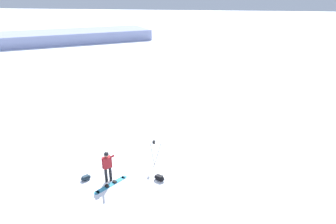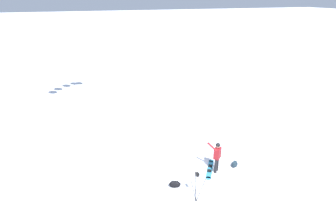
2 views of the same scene
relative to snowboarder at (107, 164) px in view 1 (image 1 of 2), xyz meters
name	(u,v)px [view 1 (image 1 of 2)]	position (x,y,z in m)	size (l,w,h in m)	color
ground_plane	(126,179)	(-0.75, -0.29, -0.98)	(300.00, 300.00, 0.00)	white
snowboarder	(107,164)	(0.00, 0.00, 0.00)	(0.73, 0.51, 1.64)	black
snowboard	(111,184)	(-0.20, 0.26, -0.95)	(1.12, 1.60, 0.10)	teal
gear_bag_large	(159,178)	(-2.39, -0.48, -0.83)	(0.62, 0.47, 0.28)	black
camera_tripod	(154,148)	(-1.87, -1.72, 0.05)	(0.65, 0.64, 1.45)	#262628
gear_bag_small	(86,178)	(1.13, 0.10, -0.85)	(0.56, 0.56, 0.24)	#192833
distant_ridge	(53,37)	(25.16, -37.51, -0.02)	(34.47, 28.19, 1.92)	#959FCB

